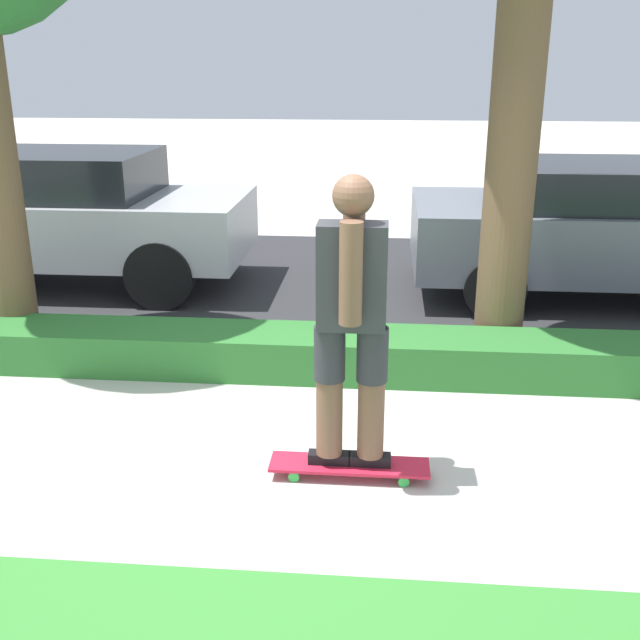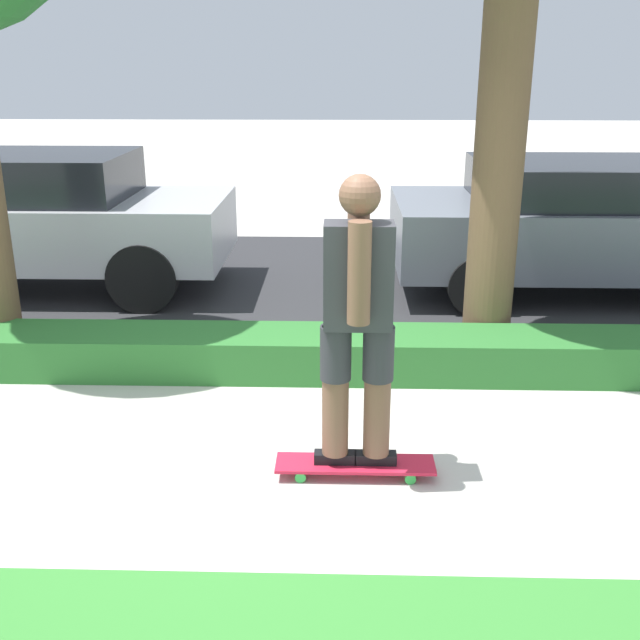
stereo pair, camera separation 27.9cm
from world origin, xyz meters
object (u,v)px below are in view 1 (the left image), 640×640
object	(u,v)px
parked_car_front	(71,215)
skater_person	(351,318)
skateboard	(349,466)
parked_car_middle	(604,227)

from	to	relation	value
parked_car_front	skater_person	bearing A→B (deg)	-50.22
skateboard	parked_car_middle	size ratio (longest dim) A/B	0.24
parked_car_middle	skater_person	bearing A→B (deg)	-121.75
parked_car_middle	parked_car_front	bearing A→B (deg)	-179.01
skater_person	parked_car_middle	size ratio (longest dim) A/B	0.43
skater_person	skateboard	bearing A→B (deg)	0.00
skateboard	skater_person	world-z (taller)	skater_person
skateboard	skater_person	bearing A→B (deg)	180.00
skateboard	parked_car_front	size ratio (longest dim) A/B	0.25
parked_car_front	parked_car_middle	bearing A→B (deg)	0.61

